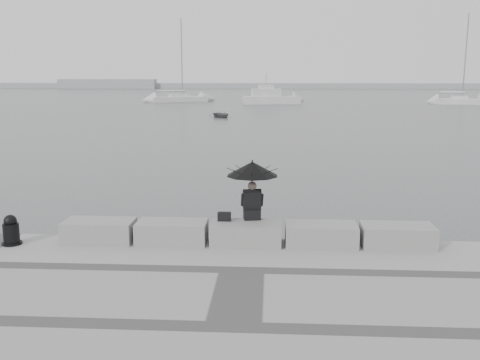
# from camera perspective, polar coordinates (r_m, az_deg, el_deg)

# --- Properties ---
(ground) EXTENTS (360.00, 360.00, 0.00)m
(ground) POSITION_cam_1_polar(r_m,az_deg,el_deg) (12.88, 0.73, -8.33)
(ground) COLOR #404244
(ground) RESTS_ON ground
(stone_block_far_left) EXTENTS (1.60, 0.80, 0.50)m
(stone_block_far_left) POSITION_cam_1_polar(r_m,az_deg,el_deg) (12.83, -14.78, -5.27)
(stone_block_far_left) COLOR gray
(stone_block_far_left) RESTS_ON promenade
(stone_block_left) EXTENTS (1.60, 0.80, 0.50)m
(stone_block_left) POSITION_cam_1_polar(r_m,az_deg,el_deg) (12.41, -7.26, -5.54)
(stone_block_left) COLOR gray
(stone_block_left) RESTS_ON promenade
(stone_block_centre) EXTENTS (1.60, 0.80, 0.50)m
(stone_block_centre) POSITION_cam_1_polar(r_m,az_deg,el_deg) (12.22, 0.64, -5.72)
(stone_block_centre) COLOR gray
(stone_block_centre) RESTS_ON promenade
(stone_block_right) EXTENTS (1.60, 0.80, 0.50)m
(stone_block_right) POSITION_cam_1_polar(r_m,az_deg,el_deg) (12.26, 8.64, -5.79)
(stone_block_right) COLOR gray
(stone_block_right) RESTS_ON promenade
(stone_block_far_right) EXTENTS (1.60, 0.80, 0.50)m
(stone_block_far_right) POSITION_cam_1_polar(r_m,az_deg,el_deg) (12.54, 16.44, -5.75)
(stone_block_far_right) COLOR gray
(stone_block_far_right) RESTS_ON promenade
(seated_person) EXTENTS (1.21, 1.21, 1.39)m
(seated_person) POSITION_cam_1_polar(r_m,az_deg,el_deg) (12.25, 1.31, 0.42)
(seated_person) COLOR black
(seated_person) RESTS_ON stone_block_centre
(bag) EXTENTS (0.30, 0.17, 0.19)m
(bag) POSITION_cam_1_polar(r_m,az_deg,el_deg) (12.31, -1.69, -3.92)
(bag) COLOR black
(bag) RESTS_ON stone_block_centre
(mooring_bollard) EXTENTS (0.44, 0.44, 0.70)m
(mooring_bollard) POSITION_cam_1_polar(r_m,az_deg,el_deg) (13.22, -23.23, -5.13)
(mooring_bollard) COLOR black
(mooring_bollard) RESTS_ON promenade
(distant_landmass) EXTENTS (180.00, 8.00, 2.80)m
(distant_landmass) POSITION_cam_1_polar(r_m,az_deg,el_deg) (166.90, 0.39, 10.05)
(distant_landmass) COLOR #9B9DA0
(distant_landmass) RESTS_ON ground
(sailboat_left) EXTENTS (9.00, 6.23, 12.90)m
(sailboat_left) POSITION_cam_1_polar(r_m,az_deg,el_deg) (86.09, -6.50, 8.62)
(sailboat_left) COLOR white
(sailboat_left) RESTS_ON ground
(sailboat_right) EXTENTS (6.96, 3.45, 12.90)m
(sailboat_right) POSITION_cam_1_polar(r_m,az_deg,el_deg) (84.74, 22.32, 7.85)
(sailboat_right) COLOR white
(sailboat_right) RESTS_ON ground
(motor_cruiser) EXTENTS (8.66, 4.18, 4.50)m
(motor_cruiser) POSITION_cam_1_polar(r_m,az_deg,el_deg) (79.83, 3.38, 8.75)
(motor_cruiser) COLOR white
(motor_cruiser) RESTS_ON ground
(dinghy) EXTENTS (3.33, 2.59, 0.52)m
(dinghy) POSITION_cam_1_polar(r_m,az_deg,el_deg) (54.82, -2.01, 6.98)
(dinghy) COLOR slate
(dinghy) RESTS_ON ground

